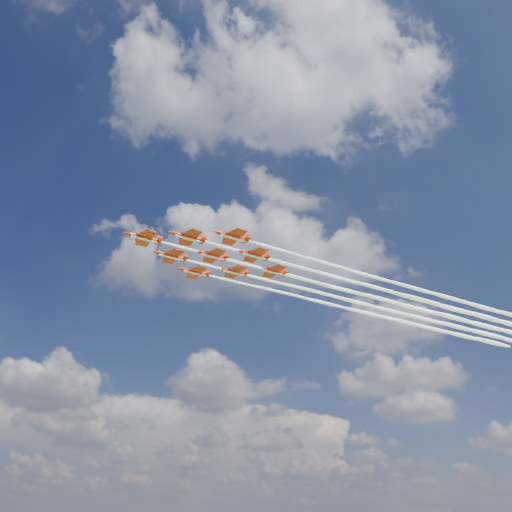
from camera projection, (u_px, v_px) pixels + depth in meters
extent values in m
cylinder|color=#B91B0A|center=(144.00, 238.00, 142.14)|extent=(7.47, 6.12, 1.17)
cone|color=#B91B0A|center=(126.00, 233.00, 139.80)|extent=(2.40, 2.23, 1.17)
cone|color=#B91B0A|center=(161.00, 242.00, 144.33)|extent=(1.92, 1.82, 1.07)
ellipsoid|color=black|center=(137.00, 235.00, 141.42)|extent=(2.35, 2.12, 0.76)
cube|color=#B91B0A|center=(146.00, 238.00, 142.34)|extent=(8.67, 9.85, 0.15)
cube|color=#B91B0A|center=(159.00, 242.00, 144.01)|extent=(3.52, 3.95, 0.13)
cube|color=#B91B0A|center=(160.00, 239.00, 144.55)|extent=(1.44, 1.16, 1.92)
cube|color=silver|center=(144.00, 239.00, 141.89)|extent=(6.92, 5.62, 0.13)
cylinder|color=#B91B0A|center=(188.00, 237.00, 141.81)|extent=(7.47, 6.12, 1.17)
cone|color=#B91B0A|center=(171.00, 232.00, 139.47)|extent=(2.40, 2.23, 1.17)
cone|color=#B91B0A|center=(204.00, 242.00, 144.01)|extent=(1.92, 1.82, 1.07)
ellipsoid|color=black|center=(182.00, 234.00, 141.10)|extent=(2.35, 2.12, 0.76)
cube|color=#B91B0A|center=(190.00, 238.00, 142.02)|extent=(8.67, 9.85, 0.15)
cube|color=#B91B0A|center=(202.00, 241.00, 143.68)|extent=(3.52, 3.95, 0.13)
cube|color=#B91B0A|center=(203.00, 238.00, 144.22)|extent=(1.44, 1.16, 1.92)
cube|color=silver|center=(188.00, 239.00, 141.56)|extent=(6.92, 5.62, 0.13)
cylinder|color=#B91B0A|center=(171.00, 256.00, 151.92)|extent=(7.47, 6.12, 1.17)
cone|color=#B91B0A|center=(155.00, 252.00, 149.58)|extent=(2.40, 2.23, 1.17)
cone|color=#B91B0A|center=(187.00, 260.00, 154.12)|extent=(1.92, 1.82, 1.07)
ellipsoid|color=black|center=(165.00, 253.00, 151.21)|extent=(2.35, 2.12, 0.76)
cube|color=#B91B0A|center=(173.00, 257.00, 152.12)|extent=(8.67, 9.85, 0.15)
cube|color=#B91B0A|center=(184.00, 259.00, 153.79)|extent=(3.52, 3.95, 0.13)
cube|color=#B91B0A|center=(185.00, 257.00, 154.33)|extent=(1.44, 1.16, 1.92)
cube|color=silver|center=(171.00, 258.00, 151.67)|extent=(6.92, 5.62, 0.13)
cylinder|color=#B91B0A|center=(233.00, 237.00, 141.48)|extent=(7.47, 6.12, 1.17)
cone|color=#B91B0A|center=(216.00, 232.00, 139.14)|extent=(2.40, 2.23, 1.17)
cone|color=#B91B0A|center=(248.00, 241.00, 143.68)|extent=(1.92, 1.82, 1.07)
ellipsoid|color=black|center=(226.00, 233.00, 140.77)|extent=(2.35, 2.12, 0.76)
cube|color=#B91B0A|center=(234.00, 237.00, 141.69)|extent=(8.67, 9.85, 0.15)
cube|color=#B91B0A|center=(246.00, 240.00, 143.35)|extent=(3.52, 3.95, 0.13)
cube|color=#B91B0A|center=(246.00, 238.00, 143.90)|extent=(1.44, 1.16, 1.92)
cube|color=silver|center=(233.00, 238.00, 141.23)|extent=(6.92, 5.62, 0.13)
cylinder|color=#B91B0A|center=(213.00, 255.00, 151.59)|extent=(7.47, 6.12, 1.17)
cone|color=#B91B0A|center=(197.00, 251.00, 149.25)|extent=(2.40, 2.23, 1.17)
cone|color=#B91B0A|center=(227.00, 259.00, 153.79)|extent=(1.92, 1.82, 1.07)
ellipsoid|color=black|center=(206.00, 252.00, 150.88)|extent=(2.35, 2.12, 0.76)
cube|color=#B91B0A|center=(214.00, 256.00, 151.80)|extent=(8.67, 9.85, 0.15)
cube|color=#B91B0A|center=(225.00, 259.00, 153.46)|extent=(3.52, 3.95, 0.13)
cube|color=#B91B0A|center=(226.00, 256.00, 154.00)|extent=(1.44, 1.16, 1.92)
cube|color=silver|center=(213.00, 257.00, 151.34)|extent=(6.92, 5.62, 0.13)
cylinder|color=#B91B0A|center=(195.00, 272.00, 161.70)|extent=(7.47, 6.12, 1.17)
cone|color=#B91B0A|center=(180.00, 268.00, 159.36)|extent=(2.40, 2.23, 1.17)
cone|color=#B91B0A|center=(209.00, 275.00, 163.90)|extent=(1.92, 1.82, 1.07)
ellipsoid|color=black|center=(189.00, 269.00, 160.99)|extent=(2.35, 2.12, 0.76)
cube|color=#B91B0A|center=(197.00, 273.00, 161.90)|extent=(8.67, 9.85, 0.15)
cube|color=#B91B0A|center=(207.00, 275.00, 163.57)|extent=(3.52, 3.95, 0.13)
cube|color=#B91B0A|center=(208.00, 272.00, 164.11)|extent=(1.44, 1.16, 1.92)
cube|color=silver|center=(195.00, 274.00, 161.45)|extent=(6.92, 5.62, 0.13)
cylinder|color=#B91B0A|center=(254.00, 255.00, 151.26)|extent=(7.47, 6.12, 1.17)
cone|color=#B91B0A|center=(239.00, 251.00, 148.92)|extent=(2.40, 2.23, 1.17)
cone|color=#B91B0A|center=(268.00, 259.00, 153.46)|extent=(1.92, 1.82, 1.07)
ellipsoid|color=black|center=(248.00, 252.00, 150.55)|extent=(2.35, 2.12, 0.76)
cube|color=#B91B0A|center=(256.00, 255.00, 151.47)|extent=(8.67, 9.85, 0.15)
cube|color=#B91B0A|center=(266.00, 258.00, 153.13)|extent=(3.52, 3.95, 0.13)
cube|color=#B91B0A|center=(267.00, 256.00, 153.68)|extent=(1.44, 1.16, 1.92)
cube|color=silver|center=(254.00, 256.00, 151.01)|extent=(6.92, 5.62, 0.13)
cylinder|color=#B91B0A|center=(234.00, 272.00, 161.37)|extent=(7.47, 6.12, 1.17)
cone|color=#B91B0A|center=(219.00, 268.00, 159.03)|extent=(2.40, 2.23, 1.17)
cone|color=#B91B0A|center=(247.00, 275.00, 163.57)|extent=(1.92, 1.82, 1.07)
ellipsoid|color=black|center=(228.00, 269.00, 160.66)|extent=(2.35, 2.12, 0.76)
cube|color=#B91B0A|center=(235.00, 272.00, 161.58)|extent=(8.67, 9.85, 0.15)
cube|color=#B91B0A|center=(245.00, 274.00, 163.24)|extent=(3.52, 3.95, 0.13)
cube|color=#B91B0A|center=(246.00, 272.00, 163.78)|extent=(1.44, 1.16, 1.92)
cube|color=silver|center=(234.00, 273.00, 161.12)|extent=(6.92, 5.62, 0.13)
cylinder|color=#B91B0A|center=(273.00, 271.00, 161.04)|extent=(7.47, 6.12, 1.17)
cone|color=#B91B0A|center=(259.00, 267.00, 158.70)|extent=(2.40, 2.23, 1.17)
cone|color=#B91B0A|center=(286.00, 274.00, 163.24)|extent=(1.92, 1.82, 1.07)
ellipsoid|color=black|center=(267.00, 268.00, 160.33)|extent=(2.35, 2.12, 0.76)
cube|color=#B91B0A|center=(274.00, 272.00, 161.25)|extent=(8.67, 9.85, 0.15)
cube|color=#B91B0A|center=(284.00, 274.00, 162.91)|extent=(3.52, 3.95, 0.13)
cube|color=#B91B0A|center=(284.00, 271.00, 163.46)|extent=(1.44, 1.16, 1.92)
cube|color=silver|center=(273.00, 273.00, 160.79)|extent=(6.92, 5.62, 0.13)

